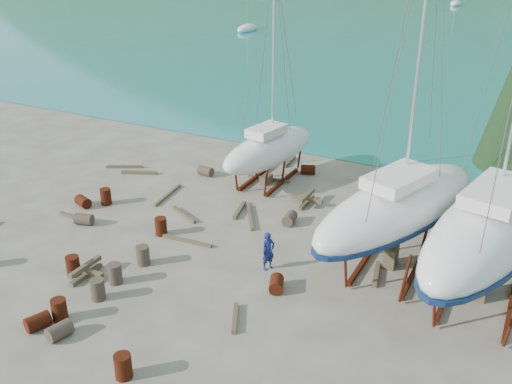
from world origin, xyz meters
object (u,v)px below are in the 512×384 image
at_px(large_sailboat_far, 493,225).
at_px(small_sailboat_shore, 269,149).
at_px(large_sailboat_near, 399,205).
at_px(worker, 268,251).

bearing_deg(large_sailboat_far, small_sailboat_shore, 165.96).
bearing_deg(large_sailboat_far, large_sailboat_near, -178.05).
height_order(small_sailboat_shore, worker, small_sailboat_shore).
height_order(large_sailboat_far, small_sailboat_shore, large_sailboat_far).
xyz_separation_m(large_sailboat_far, worker, (-8.49, -2.53, -2.16)).
relative_size(large_sailboat_far, worker, 10.61).
bearing_deg(worker, large_sailboat_far, -45.93).
relative_size(large_sailboat_far, small_sailboat_shore, 1.50).
height_order(large_sailboat_near, worker, large_sailboat_near).
bearing_deg(worker, small_sailboat_shore, 53.45).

